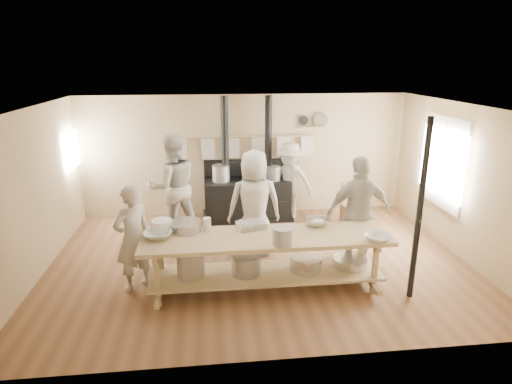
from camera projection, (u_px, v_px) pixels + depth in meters
ground at (259, 261)px, 7.29m from camera, size 7.00×7.00×0.00m
room_shell at (259, 169)px, 6.80m from camera, size 7.00×7.00×7.00m
window_right at (444, 162)px, 7.78m from camera, size 0.09×1.50×1.65m
left_opening at (72, 150)px, 8.34m from camera, size 0.00×0.90×0.90m
stove at (247, 195)px, 9.14m from camera, size 1.90×0.75×2.60m
towel_rail at (246, 144)px, 9.10m from camera, size 3.00×0.04×0.47m
back_wall_shelf at (313, 122)px, 9.16m from camera, size 0.63×0.14×0.32m
prep_table at (266, 257)px, 6.28m from camera, size 3.60×0.90×0.85m
support_post at (419, 212)px, 5.84m from camera, size 0.08×0.08×2.60m
cook_far_left at (133, 238)px, 6.21m from camera, size 0.70×0.67×1.61m
cook_left at (173, 187)px, 8.06m from camera, size 1.16×1.02×2.00m
cook_center at (254, 205)px, 7.25m from camera, size 0.93×0.62×1.87m
cook_right at (359, 212)px, 6.93m from camera, size 1.11×0.51×1.85m
cook_by_window at (289, 182)px, 8.98m from camera, size 1.24×1.06×1.66m
chair at (354, 215)px, 8.69m from camera, size 0.53×0.53×0.93m
bowl_white_a at (158, 235)px, 6.11m from camera, size 0.40×0.40×0.10m
bowl_steel_a at (248, 225)px, 6.45m from camera, size 0.47×0.47×0.10m
bowl_white_b at (378, 238)px, 6.02m from camera, size 0.50×0.50×0.09m
bowl_steel_b at (317, 222)px, 6.56m from camera, size 0.49×0.49×0.11m
roasting_pan at (251, 225)px, 6.46m from camera, size 0.47×0.37×0.09m
mixing_bowl_large at (186, 226)px, 6.35m from camera, size 0.55×0.55×0.14m
bucket_galv at (282, 236)px, 5.85m from camera, size 0.36×0.36×0.25m
deep_bowl_enamel at (162, 226)px, 6.30m from camera, size 0.34×0.34×0.19m
pitcher at (207, 224)px, 6.37m from camera, size 0.15×0.15×0.19m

